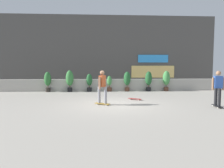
{
  "coord_description": "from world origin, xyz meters",
  "views": [
    {
      "loc": [
        -0.74,
        -10.49,
        1.91
      ],
      "look_at": [
        0.0,
        1.5,
        0.9
      ],
      "focal_mm": 34.15,
      "sensor_mm": 36.0,
      "label": 1
    }
  ],
  "objects_px": {
    "skater_far_left": "(218,87)",
    "skater_foreground": "(102,86)",
    "potted_plant_3": "(109,83)",
    "potted_plant_1": "(70,79)",
    "potted_plant_2": "(89,82)",
    "potted_plant_4": "(127,80)",
    "potted_plant_6": "(166,79)",
    "potted_plant_0": "(48,80)",
    "potted_plant_5": "(149,80)",
    "skateboard_near_camera": "(135,99)"
  },
  "relations": [
    {
      "from": "potted_plant_3",
      "to": "skater_far_left",
      "type": "bearing_deg",
      "value": -54.45
    },
    {
      "from": "potted_plant_3",
      "to": "potted_plant_4",
      "type": "relative_size",
      "value": 0.79
    },
    {
      "from": "potted_plant_0",
      "to": "potted_plant_4",
      "type": "xyz_separation_m",
      "value": [
        5.95,
        0.0,
        0.01
      ]
    },
    {
      "from": "potted_plant_0",
      "to": "potted_plant_2",
      "type": "xyz_separation_m",
      "value": [
        3.08,
        0.0,
        -0.11
      ]
    },
    {
      "from": "potted_plant_1",
      "to": "potted_plant_5",
      "type": "relative_size",
      "value": 1.06
    },
    {
      "from": "potted_plant_0",
      "to": "skateboard_near_camera",
      "type": "height_order",
      "value": "potted_plant_0"
    },
    {
      "from": "potted_plant_3",
      "to": "potted_plant_6",
      "type": "relative_size",
      "value": 0.76
    },
    {
      "from": "potted_plant_4",
      "to": "skateboard_near_camera",
      "type": "xyz_separation_m",
      "value": [
        -0.12,
        -4.19,
        -0.81
      ]
    },
    {
      "from": "potted_plant_1",
      "to": "skater_foreground",
      "type": "distance_m",
      "value": 6.11
    },
    {
      "from": "skateboard_near_camera",
      "to": "potted_plant_5",
      "type": "bearing_deg",
      "value": 67.17
    },
    {
      "from": "skater_foreground",
      "to": "potted_plant_3",
      "type": "bearing_deg",
      "value": 83.65
    },
    {
      "from": "skater_foreground",
      "to": "potted_plant_4",
      "type": "bearing_deg",
      "value": 70.65
    },
    {
      "from": "potted_plant_1",
      "to": "potted_plant_6",
      "type": "bearing_deg",
      "value": 0.0
    },
    {
      "from": "skater_far_left",
      "to": "potted_plant_0",
      "type": "bearing_deg",
      "value": 144.72
    },
    {
      "from": "potted_plant_2",
      "to": "potted_plant_5",
      "type": "distance_m",
      "value": 4.52
    },
    {
      "from": "potted_plant_4",
      "to": "skater_foreground",
      "type": "xyz_separation_m",
      "value": [
        -1.98,
        -5.64,
        0.07
      ]
    },
    {
      "from": "potted_plant_1",
      "to": "potted_plant_4",
      "type": "relative_size",
      "value": 1.07
    },
    {
      "from": "potted_plant_2",
      "to": "potted_plant_4",
      "type": "height_order",
      "value": "potted_plant_4"
    },
    {
      "from": "potted_plant_1",
      "to": "potted_plant_2",
      "type": "xyz_separation_m",
      "value": [
        1.46,
        0.0,
        -0.19
      ]
    },
    {
      "from": "potted_plant_0",
      "to": "potted_plant_1",
      "type": "bearing_deg",
      "value": 0.0
    },
    {
      "from": "potted_plant_2",
      "to": "potted_plant_6",
      "type": "relative_size",
      "value": 0.86
    },
    {
      "from": "potted_plant_1",
      "to": "skater_far_left",
      "type": "height_order",
      "value": "skater_far_left"
    },
    {
      "from": "potted_plant_3",
      "to": "potted_plant_0",
      "type": "bearing_deg",
      "value": -180.0
    },
    {
      "from": "potted_plant_5",
      "to": "skater_foreground",
      "type": "xyz_separation_m",
      "value": [
        -3.63,
        -5.64,
        0.06
      ]
    },
    {
      "from": "potted_plant_3",
      "to": "skateboard_near_camera",
      "type": "bearing_deg",
      "value": -73.57
    },
    {
      "from": "skateboard_near_camera",
      "to": "potted_plant_4",
      "type": "bearing_deg",
      "value": 88.4
    },
    {
      "from": "potted_plant_0",
      "to": "skater_foreground",
      "type": "xyz_separation_m",
      "value": [
        3.97,
        -5.64,
        0.08
      ]
    },
    {
      "from": "potted_plant_1",
      "to": "skater_far_left",
      "type": "bearing_deg",
      "value": -40.6
    },
    {
      "from": "potted_plant_3",
      "to": "skater_foreground",
      "type": "bearing_deg",
      "value": -96.35
    },
    {
      "from": "potted_plant_0",
      "to": "potted_plant_3",
      "type": "bearing_deg",
      "value": 0.0
    },
    {
      "from": "skater_far_left",
      "to": "potted_plant_3",
      "type": "bearing_deg",
      "value": 125.55
    },
    {
      "from": "potted_plant_1",
      "to": "potted_plant_2",
      "type": "distance_m",
      "value": 1.47
    },
    {
      "from": "skater_foreground",
      "to": "potted_plant_5",
      "type": "bearing_deg",
      "value": 57.24
    },
    {
      "from": "skater_foreground",
      "to": "skateboard_near_camera",
      "type": "distance_m",
      "value": 2.52
    },
    {
      "from": "potted_plant_2",
      "to": "potted_plant_5",
      "type": "bearing_deg",
      "value": -0.0
    },
    {
      "from": "potted_plant_5",
      "to": "skater_far_left",
      "type": "distance_m",
      "value": 6.79
    },
    {
      "from": "potted_plant_0",
      "to": "skater_foreground",
      "type": "distance_m",
      "value": 6.9
    },
    {
      "from": "skater_far_left",
      "to": "skater_foreground",
      "type": "distance_m",
      "value": 5.41
    },
    {
      "from": "potted_plant_6",
      "to": "skater_far_left",
      "type": "bearing_deg",
      "value": -87.29
    },
    {
      "from": "potted_plant_4",
      "to": "potted_plant_2",
      "type": "bearing_deg",
      "value": 180.0
    },
    {
      "from": "potted_plant_2",
      "to": "potted_plant_3",
      "type": "bearing_deg",
      "value": 0.0
    },
    {
      "from": "potted_plant_2",
      "to": "potted_plant_3",
      "type": "height_order",
      "value": "potted_plant_2"
    },
    {
      "from": "potted_plant_4",
      "to": "potted_plant_6",
      "type": "relative_size",
      "value": 0.96
    },
    {
      "from": "potted_plant_0",
      "to": "potted_plant_5",
      "type": "bearing_deg",
      "value": 0.0
    },
    {
      "from": "skater_far_left",
      "to": "potted_plant_4",
      "type": "bearing_deg",
      "value": 116.97
    },
    {
      "from": "potted_plant_4",
      "to": "potted_plant_5",
      "type": "height_order",
      "value": "potted_plant_5"
    },
    {
      "from": "potted_plant_2",
      "to": "potted_plant_4",
      "type": "relative_size",
      "value": 0.9
    },
    {
      "from": "potted_plant_2",
      "to": "potted_plant_1",
      "type": "bearing_deg",
      "value": -180.0
    },
    {
      "from": "potted_plant_0",
      "to": "potted_plant_3",
      "type": "distance_m",
      "value": 4.6
    },
    {
      "from": "skateboard_near_camera",
      "to": "potted_plant_0",
      "type": "bearing_deg",
      "value": 144.27
    }
  ]
}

